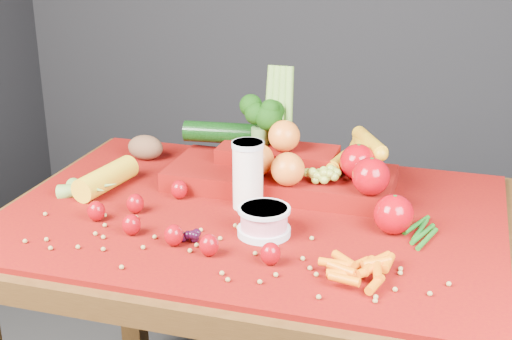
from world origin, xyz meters
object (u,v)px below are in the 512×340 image
(table, at_px, (253,255))
(milk_glass, at_px, (248,173))
(yogurt_bowl, at_px, (264,220))
(produce_mound, at_px, (293,164))

(table, distance_m, milk_glass, 0.19)
(milk_glass, relative_size, yogurt_bowl, 1.40)
(table, relative_size, milk_glass, 7.33)
(table, bearing_deg, milk_glass, 133.91)
(yogurt_bowl, relative_size, produce_mound, 0.18)
(table, bearing_deg, produce_mound, 72.02)
(table, relative_size, yogurt_bowl, 10.24)
(yogurt_bowl, bearing_deg, milk_glass, 120.54)
(table, height_order, produce_mound, produce_mound)
(yogurt_bowl, height_order, produce_mound, produce_mound)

